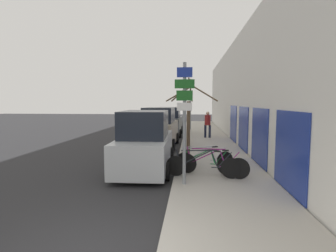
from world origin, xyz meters
TOP-DOWN VIEW (x-y plane):
  - ground_plane at (0.00, 11.20)m, footprint 80.00×80.00m
  - sidewalk_curb at (2.60, 14.00)m, footprint 3.20×32.00m
  - building_facade at (4.35, 13.91)m, footprint 0.23×32.00m
  - signpost at (1.36, 3.81)m, footprint 0.57×0.12m
  - bicycle_0 at (1.96, 4.59)m, footprint 2.46×0.44m
  - bicycle_1 at (2.26, 4.78)m, footprint 2.32×0.86m
  - bicycle_2 at (2.03, 5.30)m, footprint 1.95×1.06m
  - bicycle_3 at (2.04, 5.60)m, footprint 2.18×0.78m
  - parked_car_0 at (-0.19, 5.99)m, footprint 2.11×4.69m
  - parked_car_1 at (-0.27, 11.16)m, footprint 2.13×4.35m
  - parked_car_2 at (-0.17, 16.34)m, footprint 2.16×4.20m
  - pedestrian_near at (2.70, 14.30)m, footprint 0.46×0.40m
  - street_tree at (1.42, 7.86)m, footprint 2.32×1.23m
  - traffic_light at (1.51, 19.65)m, footprint 0.20×0.30m

SIDE VIEW (x-z plane):
  - ground_plane at x=0.00m, z-range 0.00..0.00m
  - sidewalk_curb at x=2.60m, z-range 0.00..0.15m
  - bicycle_2 at x=2.03m, z-range 0.09..0.94m
  - bicycle_3 at x=2.04m, z-range 0.09..0.96m
  - bicycle_0 at x=1.96m, z-range 0.08..1.01m
  - bicycle_1 at x=2.26m, z-range 0.08..1.02m
  - parked_car_2 at x=-0.17m, z-range -0.10..2.11m
  - parked_car_0 at x=-0.19m, z-range -0.12..2.15m
  - parked_car_1 at x=-0.27m, z-range -0.10..2.19m
  - pedestrian_near at x=2.70m, z-range 0.29..2.08m
  - street_tree at x=1.42m, z-range 0.08..3.62m
  - signpost at x=1.36m, z-range 0.38..3.98m
  - traffic_light at x=1.51m, z-range 0.78..5.28m
  - building_facade at x=4.35m, z-range -0.03..6.47m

